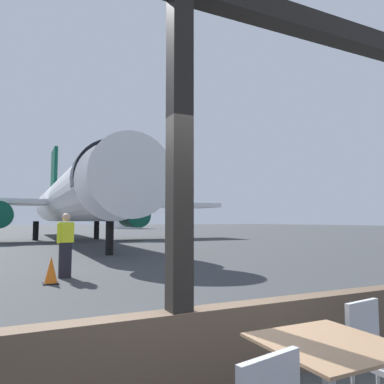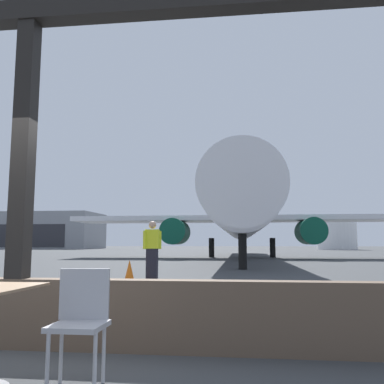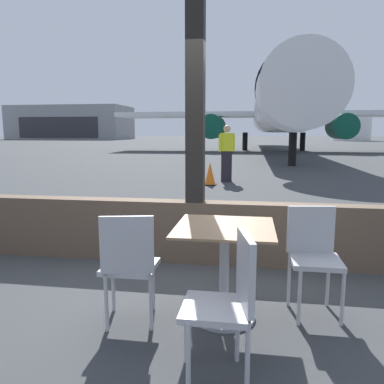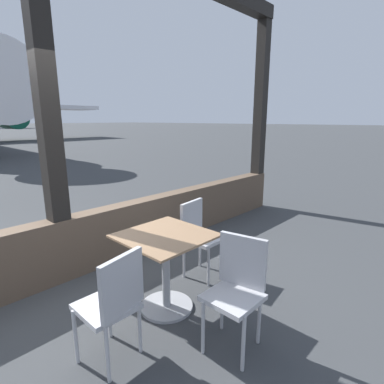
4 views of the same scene
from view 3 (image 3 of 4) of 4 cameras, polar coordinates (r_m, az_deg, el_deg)
The scene contains 11 objects.
ground_plane at distance 44.29m, azimuth 8.11°, elevation 6.93°, with size 220.00×220.00×0.00m, color #383A3D.
window_frame at distance 4.31m, azimuth 0.51°, elevation 6.47°, with size 8.63×0.24×3.92m.
dining_table at distance 3.13m, azimuth 4.89°, elevation -10.98°, with size 0.78×0.78×0.78m.
cafe_chair_window_left at distance 3.01m, azimuth -9.50°, elevation -10.08°, with size 0.45×0.45×0.91m.
cafe_chair_window_right at distance 3.36m, azimuth 17.85°, elevation -8.31°, with size 0.43×0.43×0.90m.
cafe_chair_aisle_left at distance 2.37m, azimuth 5.61°, elevation -15.18°, with size 0.45×0.45×0.92m.
airplane at distance 31.49m, azimuth 12.52°, elevation 11.92°, with size 25.90×34.76×10.01m.
ground_crew_worker at distance 11.75m, azimuth 5.26°, elevation 5.94°, with size 0.48×0.37×1.74m.
traffic_cone at distance 10.96m, azimuth 2.73°, elevation 2.68°, with size 0.36×0.36×0.67m.
distant_hangar at distance 91.72m, azimuth -17.65°, elevation 9.91°, with size 25.51×13.24×7.33m.
fuel_storage_tank at distance 77.70m, azimuth 22.98°, elevation 8.88°, with size 6.80×6.80×4.65m, color white.
Camera 3 is at (0.63, -4.26, 1.52)m, focal length 35.33 mm.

